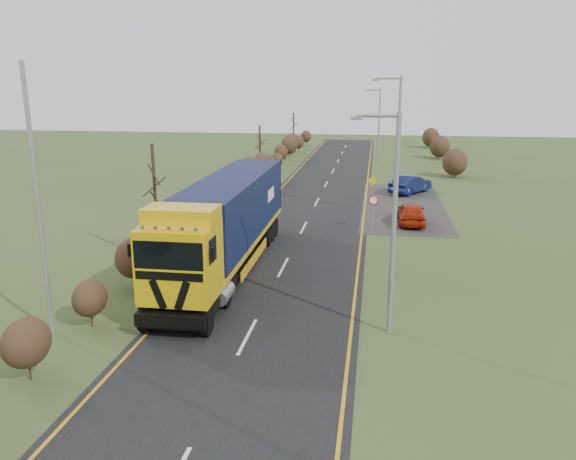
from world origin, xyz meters
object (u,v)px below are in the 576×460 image
Objects in this scene: lorry at (226,219)px; car_red_hatchback at (411,213)px; streetlight_near at (392,217)px; speed_sign at (373,206)px; car_blue_sedan at (410,185)px.

lorry is 14.58m from car_red_hatchback.
streetlight_near is 15.02m from speed_sign.
speed_sign is at bearing 51.01° from lorry.
streetlight_near is 3.51× the size of speed_sign.
lorry is 23.88m from car_blue_sedan.
lorry is 11.19m from speed_sign.
car_red_hatchback is at bearing 120.18° from car_blue_sedan.
speed_sign is (6.97, 8.69, -0.98)m from lorry.
car_red_hatchback is 0.93× the size of car_blue_sedan.
streetlight_near is at bearing -38.66° from lorry.
car_blue_sedan is (0.51, 10.68, 0.03)m from car_red_hatchback.
car_blue_sedan is at bearing 76.94° from speed_sign.
lorry reaches higher than car_red_hatchback.
car_blue_sedan is 13.30m from speed_sign.
speed_sign is at bearing 109.87° from car_blue_sedan.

